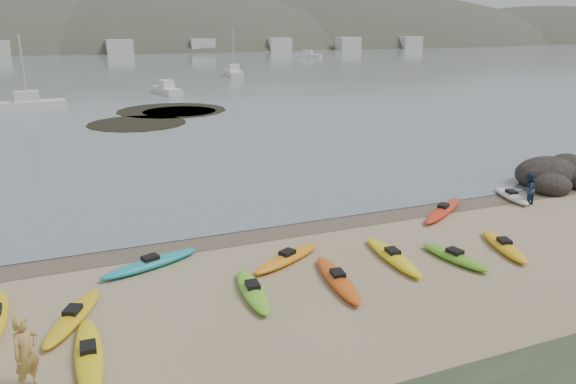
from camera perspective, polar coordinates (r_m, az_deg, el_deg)
name	(u,v)px	position (r m, az deg, el deg)	size (l,w,h in m)	color
ground	(288,225)	(24.10, 0.00, -3.42)	(600.00, 600.00, 0.00)	tan
wet_sand	(291,228)	(23.84, 0.28, -3.64)	(60.00, 60.00, 0.00)	brown
water	(63,40)	(321.09, -21.86, 14.14)	(1200.00, 1200.00, 0.00)	slate
kayaks	(311,263)	(20.02, 2.36, -7.27)	(23.62, 9.92, 0.34)	white
person_west	(26,353)	(14.90, -25.08, -14.63)	(0.69, 0.45, 1.90)	tan
person_east	(528,189)	(28.91, 23.21, 0.27)	(0.76, 0.59, 1.57)	navy
rock_cluster	(558,180)	(33.52, 25.75, 1.14)	(5.32, 3.91, 1.81)	black
kelp_mats	(164,114)	(54.96, -12.48, 7.71)	(13.81, 15.89, 0.04)	black
moored_boats	(94,72)	(100.48, -19.06, 11.45)	(96.27, 74.48, 1.26)	silver
far_hills	(187,89)	(221.49, -10.21, 10.24)	(550.00, 135.00, 80.00)	#384235
far_town	(104,47)	(166.64, -18.18, 13.80)	(199.00, 5.00, 4.00)	beige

